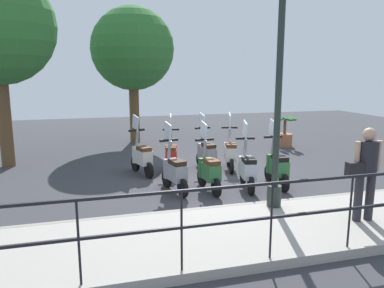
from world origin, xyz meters
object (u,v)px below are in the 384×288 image
at_px(potted_palm, 284,134).
at_px(scooter_near_3, 174,171).
at_px(tree_distant, 133,49).
at_px(scooter_far_0, 230,153).
at_px(scooter_near_1, 247,169).
at_px(scooter_far_2, 171,155).
at_px(lamp_post_near, 278,100).
at_px(scooter_far_3, 142,156).
at_px(scooter_near_0, 277,166).
at_px(scooter_far_1, 206,153).
at_px(pedestrian_with_bag, 366,167).
at_px(scooter_near_2, 209,170).

bearing_deg(potted_palm, scooter_near_3, 129.47).
height_order(tree_distant, scooter_far_0, tree_distant).
distance_m(scooter_near_1, scooter_far_2, 2.25).
distance_m(lamp_post_near, scooter_far_0, 3.65).
relative_size(scooter_near_1, scooter_far_3, 1.00).
distance_m(scooter_near_0, scooter_far_0, 1.77).
bearing_deg(scooter_far_2, scooter_near_1, -129.76).
height_order(scooter_near_1, scooter_far_3, same).
bearing_deg(scooter_far_3, potted_palm, -82.98).
bearing_deg(potted_palm, scooter_far_1, 123.79).
distance_m(scooter_near_0, scooter_near_3, 2.39).
distance_m(tree_distant, potted_palm, 6.32).
bearing_deg(scooter_far_2, lamp_post_near, -146.58).
relative_size(scooter_near_1, scooter_far_0, 1.00).
relative_size(potted_palm, scooter_near_0, 0.69).
bearing_deg(scooter_far_1, scooter_near_0, -154.73).
bearing_deg(scooter_near_0, scooter_far_1, 35.54).
height_order(pedestrian_with_bag, tree_distant, tree_distant).
bearing_deg(pedestrian_with_bag, scooter_near_2, 38.90).
bearing_deg(tree_distant, pedestrian_with_bag, -163.30).
bearing_deg(scooter_near_3, pedestrian_with_bag, -149.16).
distance_m(pedestrian_with_bag, scooter_far_2, 4.97).
bearing_deg(pedestrian_with_bag, scooter_far_1, 20.84).
height_order(scooter_near_1, scooter_far_1, same).
relative_size(scooter_near_0, scooter_near_1, 1.00).
relative_size(scooter_near_2, scooter_far_0, 1.00).
bearing_deg(potted_palm, tree_distant, 66.26).
height_order(scooter_near_3, scooter_far_3, same).
bearing_deg(scooter_far_1, scooter_far_3, 81.50).
xyz_separation_m(pedestrian_with_bag, scooter_near_1, (2.54, 0.99, -0.60)).
bearing_deg(potted_palm, pedestrian_with_bag, 161.08).
bearing_deg(scooter_near_2, scooter_far_2, 11.36).
height_order(pedestrian_with_bag, potted_palm, pedestrian_with_bag).
bearing_deg(scooter_near_2, potted_palm, -49.57).
xyz_separation_m(scooter_far_1, scooter_far_2, (-0.04, 0.99, 0.00)).
height_order(potted_palm, scooter_near_2, scooter_near_2).
bearing_deg(scooter_far_0, scooter_near_1, -173.15).
bearing_deg(scooter_far_3, lamp_post_near, -166.48).
relative_size(scooter_far_0, scooter_far_1, 1.00).
bearing_deg(scooter_near_3, scooter_far_1, -50.54).
bearing_deg(lamp_post_near, pedestrian_with_bag, -132.68).
xyz_separation_m(pedestrian_with_bag, potted_palm, (6.87, -2.35, -0.63)).
xyz_separation_m(potted_palm, scooter_near_3, (-4.10, 4.98, 0.04)).
relative_size(scooter_far_0, scooter_far_3, 1.00).
bearing_deg(pedestrian_with_bag, scooter_near_3, 46.81).
bearing_deg(scooter_far_0, pedestrian_with_bag, -154.94).
bearing_deg(scooter_near_0, lamp_post_near, 153.97).
xyz_separation_m(scooter_near_0, scooter_near_2, (0.07, 1.63, 0.00)).
height_order(scooter_near_1, scooter_far_0, same).
bearing_deg(scooter_near_0, pedestrian_with_bag, -171.07).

